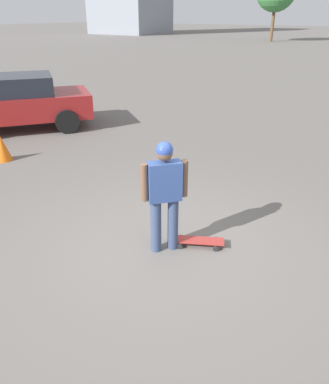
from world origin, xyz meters
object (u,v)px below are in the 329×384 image
person (164,190)px  traffic_cone (2,148)px  car_parked_near (19,102)px  skateboard (198,241)px

person → traffic_cone: 5.21m
traffic_cone → car_parked_near: bearing=44.3°
skateboard → traffic_cone: bearing=-33.4°
car_parked_near → traffic_cone: 2.73m
person → car_parked_near: size_ratio=0.37×
person → skateboard: 1.00m
skateboard → traffic_cone: 5.49m
skateboard → car_parked_near: 7.77m
skateboard → car_parked_near: car_parked_near is taller
person → skateboard: bearing=-5.0°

